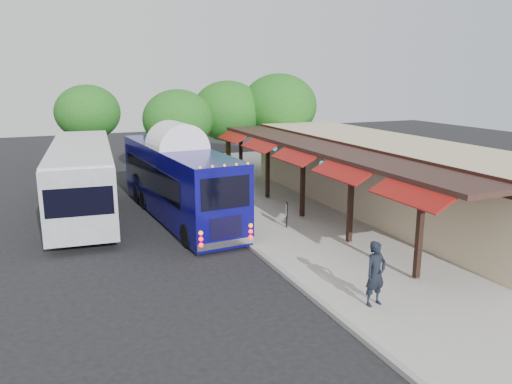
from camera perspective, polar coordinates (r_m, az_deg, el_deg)
name	(u,v)px	position (r m, az deg, el deg)	size (l,w,h in m)	color
ground	(263,259)	(18.87, 0.80, -7.71)	(90.00, 90.00, 0.00)	black
sidewalk	(324,216)	(24.42, 7.80, -2.74)	(10.00, 40.00, 0.15)	#9E9B93
curb	(228,228)	(22.38, -3.21, -4.12)	(0.20, 40.00, 0.16)	gray
station_shelter	(384,175)	(25.86, 14.39, 1.91)	(8.15, 20.00, 3.60)	#C7B08A
coach_bus	(178,178)	(24.09, -8.89, 1.65)	(3.20, 11.58, 3.66)	#0B0863
city_bus	(82,176)	(26.08, -19.22, 1.78)	(3.89, 12.96, 3.43)	gray
ped_a	(376,274)	(15.09, 13.51, -9.06)	(0.71, 0.47, 1.95)	black
ped_b	(211,186)	(26.00, -5.13, 0.69)	(0.94, 0.73, 1.93)	black
ped_c	(246,210)	(21.55, -1.13, -2.06)	(1.07, 0.44, 1.82)	black
ped_d	(209,166)	(31.69, -5.35, 2.93)	(1.22, 0.70, 1.89)	black
sign_board	(287,211)	(22.00, 3.54, -2.16)	(0.22, 0.49, 1.13)	black
tree_left	(178,120)	(33.12, -8.91, 8.17)	(4.57, 4.57, 5.86)	#382314
tree_mid	(228,111)	(35.50, -3.25, 9.20)	(4.97, 4.97, 6.37)	#382314
tree_right	(279,106)	(35.99, 2.63, 9.78)	(5.36, 5.36, 6.86)	#382314
tree_far	(88,112)	(39.13, -18.67, 8.61)	(4.74, 4.74, 6.06)	#382314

